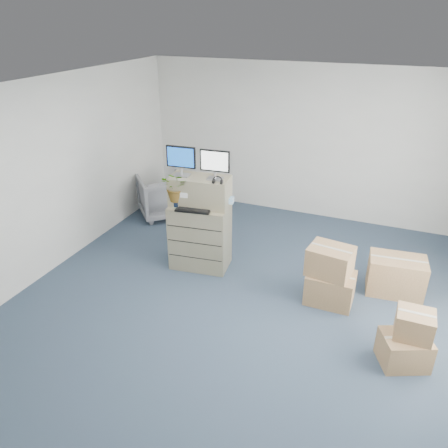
{
  "coord_description": "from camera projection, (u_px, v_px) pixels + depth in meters",
  "views": [
    {
      "loc": [
        1.62,
        -4.33,
        3.59
      ],
      "look_at": [
        -0.32,
        0.4,
        1.08
      ],
      "focal_mm": 35.0,
      "sensor_mm": 36.0,
      "label": 1
    }
  ],
  "objects": [
    {
      "name": "phone_dock",
      "position": [
        199.0,
        201.0,
        6.45
      ],
      "size": [
        0.07,
        0.06,
        0.14
      ],
      "rotation": [
        0.0,
        0.0,
        0.12
      ],
      "color": "silver",
      "rests_on": "filing_cabinet_lower"
    },
    {
      "name": "filing_cabinet_upper",
      "position": [
        200.0,
        191.0,
        6.35
      ],
      "size": [
        0.91,
        0.53,
        0.43
      ],
      "primitive_type": "cube",
      "rotation": [
        0.0,
        0.0,
        0.12
      ],
      "color": "gray",
      "rests_on": "filing_cabinet_lower"
    },
    {
      "name": "wall_back",
      "position": [
        304.0,
        142.0,
        8.03
      ],
      "size": [
        6.0,
        0.02,
        2.8
      ],
      "primitive_type": "cube",
      "color": "silver",
      "rests_on": "ground"
    },
    {
      "name": "headphones",
      "position": [
        218.0,
        181.0,
        6.01
      ],
      "size": [
        0.14,
        0.03,
        0.14
      ],
      "primitive_type": "torus",
      "rotation": [
        1.57,
        0.0,
        0.12
      ],
      "color": "black",
      "rests_on": "filing_cabinet_upper"
    },
    {
      "name": "ground",
      "position": [
        235.0,
        314.0,
        5.73
      ],
      "size": [
        7.0,
        7.0,
        0.0
      ],
      "primitive_type": "plane",
      "color": "#2A3A4C",
      "rests_on": "ground"
    },
    {
      "name": "filing_cabinet_lower",
      "position": [
        200.0,
        236.0,
        6.63
      ],
      "size": [
        0.92,
        0.63,
        1.01
      ],
      "primitive_type": "cube",
      "rotation": [
        0.0,
        0.0,
        0.12
      ],
      "color": "gray",
      "rests_on": "ground"
    },
    {
      "name": "external_drive",
      "position": [
        221.0,
        203.0,
        6.44
      ],
      "size": [
        0.18,
        0.14,
        0.05
      ],
      "primitive_type": "cube",
      "rotation": [
        0.0,
        0.0,
        -0.06
      ],
      "color": "black",
      "rests_on": "filing_cabinet_lower"
    },
    {
      "name": "monitor_right",
      "position": [
        215.0,
        163.0,
        6.07
      ],
      "size": [
        0.43,
        0.18,
        0.42
      ],
      "rotation": [
        0.0,
        0.0,
        0.09
      ],
      "color": "#99999E",
      "rests_on": "filing_cabinet_upper"
    },
    {
      "name": "mouse",
      "position": [
        219.0,
        211.0,
        6.22
      ],
      "size": [
        0.1,
        0.08,
        0.03
      ],
      "primitive_type": "ellipsoid",
      "rotation": [
        0.0,
        0.0,
        0.4
      ],
      "color": "silver",
      "rests_on": "filing_cabinet_lower"
    },
    {
      "name": "water_bottle",
      "position": [
        209.0,
        197.0,
        6.39
      ],
      "size": [
        0.07,
        0.07,
        0.24
      ],
      "primitive_type": "cylinder",
      "color": "gray",
      "rests_on": "filing_cabinet_lower"
    },
    {
      "name": "potted_plant",
      "position": [
        177.0,
        190.0,
        6.29
      ],
      "size": [
        0.44,
        0.48,
        0.43
      ],
      "rotation": [
        0.0,
        0.0,
        0.12
      ],
      "color": "#92AA89",
      "rests_on": "filing_cabinet_lower"
    },
    {
      "name": "cardboard_boxes",
      "position": [
        370.0,
        288.0,
        5.7
      ],
      "size": [
        1.64,
        2.0,
        0.82
      ],
      "color": "#896142",
      "rests_on": "ground"
    },
    {
      "name": "office_chair",
      "position": [
        162.0,
        194.0,
        8.33
      ],
      "size": [
        1.15,
        1.15,
        0.87
      ],
      "primitive_type": "imported",
      "rotation": [
        0.0,
        0.0,
        3.89
      ],
      "color": "slate",
      "rests_on": "ground"
    },
    {
      "name": "monitor_left",
      "position": [
        181.0,
        159.0,
        6.21
      ],
      "size": [
        0.44,
        0.19,
        0.44
      ],
      "rotation": [
        0.0,
        0.0,
        0.08
      ],
      "color": "#99999E",
      "rests_on": "filing_cabinet_upper"
    },
    {
      "name": "tissue_box",
      "position": [
        226.0,
        200.0,
        6.36
      ],
      "size": [
        0.24,
        0.16,
        0.08
      ],
      "primitive_type": "cube",
      "rotation": [
        0.0,
        0.0,
        0.21
      ],
      "color": "#3B86C9",
      "rests_on": "external_drive"
    },
    {
      "name": "keyboard",
      "position": [
        193.0,
        210.0,
        6.25
      ],
      "size": [
        0.53,
        0.29,
        0.03
      ],
      "primitive_type": "cube",
      "rotation": [
        0.0,
        0.0,
        0.15
      ],
      "color": "black",
      "rests_on": "filing_cabinet_lower"
    }
  ]
}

